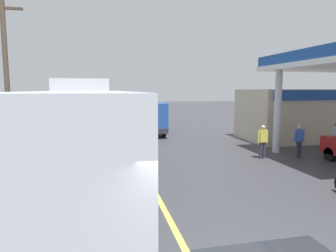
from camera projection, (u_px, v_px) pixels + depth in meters
ground at (123, 131)px, 24.06m from camera, size 120.00×120.00×0.00m
lane_divider_stripe at (129, 142)px, 19.21m from camera, size 0.16×50.00×0.01m
coach_bus_main at (83, 145)px, 8.77m from camera, size 2.60×11.04×3.69m
gas_station_roadside at (318, 102)px, 17.92m from camera, size 9.10×11.95×5.10m
minibus_opposing_lane at (148, 114)px, 22.96m from camera, size 2.04×6.13×2.44m
pedestrian_near_pump at (263, 140)px, 14.45m from camera, size 0.55×0.22×1.66m
pedestrian_by_shop at (299, 139)px, 14.67m from camera, size 0.55×0.22×1.66m
car_trailing_behind_bus at (95, 119)px, 23.90m from camera, size 1.70×4.20×1.82m
utility_pole_roadside at (6, 75)px, 14.15m from camera, size 1.80×0.24×7.78m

